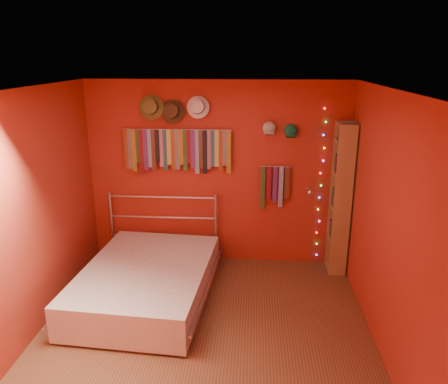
% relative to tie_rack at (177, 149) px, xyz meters
% --- Properties ---
extents(ground, '(3.50, 3.50, 0.00)m').
position_rel_tie_rack_xyz_m(ground, '(0.54, -1.68, -1.61)').
color(ground, brown).
rests_on(ground, ground).
extents(back_wall, '(3.50, 0.02, 2.50)m').
position_rel_tie_rack_xyz_m(back_wall, '(0.54, 0.07, -0.36)').
color(back_wall, maroon).
rests_on(back_wall, ground).
extents(right_wall, '(0.02, 3.50, 2.50)m').
position_rel_tie_rack_xyz_m(right_wall, '(2.29, -1.68, -0.36)').
color(right_wall, maroon).
rests_on(right_wall, ground).
extents(left_wall, '(0.02, 3.50, 2.50)m').
position_rel_tie_rack_xyz_m(left_wall, '(-1.21, -1.68, -0.36)').
color(left_wall, maroon).
rests_on(left_wall, ground).
extents(ceiling, '(3.50, 3.50, 0.02)m').
position_rel_tie_rack_xyz_m(ceiling, '(0.54, -1.68, 0.89)').
color(ceiling, white).
rests_on(ceiling, back_wall).
extents(tie_rack, '(1.45, 0.03, 0.61)m').
position_rel_tie_rack_xyz_m(tie_rack, '(0.00, 0.00, 0.00)').
color(tie_rack, silver).
rests_on(tie_rack, back_wall).
extents(small_tie_rack, '(0.40, 0.03, 0.60)m').
position_rel_tie_rack_xyz_m(small_tie_rack, '(1.30, 0.00, -0.47)').
color(small_tie_rack, silver).
rests_on(small_tie_rack, back_wall).
extents(fedora_olive, '(0.32, 0.18, 0.32)m').
position_rel_tie_rack_xyz_m(fedora_olive, '(-0.32, -0.03, 0.55)').
color(fedora_olive, olive).
rests_on(fedora_olive, back_wall).
extents(fedora_brown, '(0.31, 0.17, 0.31)m').
position_rel_tie_rack_xyz_m(fedora_brown, '(-0.04, -0.03, 0.49)').
color(fedora_brown, '#463119').
rests_on(fedora_brown, back_wall).
extents(fedora_white, '(0.29, 0.16, 0.28)m').
position_rel_tie_rack_xyz_m(fedora_white, '(0.29, -0.03, 0.55)').
color(fedora_white, white).
rests_on(fedora_white, back_wall).
extents(cap_white, '(0.18, 0.22, 0.18)m').
position_rel_tie_rack_xyz_m(cap_white, '(1.21, 0.01, 0.28)').
color(cap_white, beige).
rests_on(cap_white, back_wall).
extents(cap_green, '(0.18, 0.22, 0.18)m').
position_rel_tie_rack_xyz_m(cap_green, '(1.48, 0.01, 0.25)').
color(cap_green, '#197143').
rests_on(cap_green, back_wall).
extents(fairy_lights, '(0.06, 0.02, 2.06)m').
position_rel_tie_rack_xyz_m(fairy_lights, '(1.91, 0.03, -0.47)').
color(fairy_lights, '#FF3333').
rests_on(fairy_lights, back_wall).
extents(reading_lamp, '(0.07, 0.31, 0.09)m').
position_rel_tie_rack_xyz_m(reading_lamp, '(1.75, -0.18, -0.50)').
color(reading_lamp, silver).
rests_on(reading_lamp, back_wall).
extents(bookshelf, '(0.25, 0.34, 2.00)m').
position_rel_tie_rack_xyz_m(bookshelf, '(2.19, -0.15, -0.59)').
color(bookshelf, olive).
rests_on(bookshelf, ground).
extents(bed, '(1.65, 2.11, 1.00)m').
position_rel_tie_rack_xyz_m(bed, '(-0.22, -1.08, -1.38)').
color(bed, silver).
rests_on(bed, ground).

